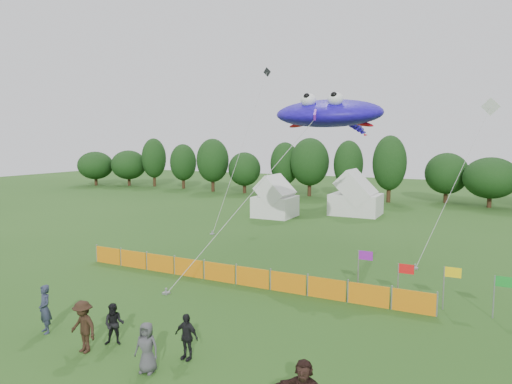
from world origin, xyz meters
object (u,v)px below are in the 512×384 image
at_px(stingray_kite, 332,114).
at_px(tent_right, 356,198).
at_px(spectator_c, 83,327).
at_px(spectator_b, 114,324).
at_px(spectator_d, 186,336).
at_px(spectator_e, 147,347).
at_px(spectator_a, 45,309).
at_px(tent_left, 275,200).
at_px(barrier_fence, 235,275).

bearing_deg(stingray_kite, tent_right, 98.71).
height_order(spectator_c, stingray_kite, stingray_kite).
relative_size(spectator_b, stingray_kite, 0.08).
height_order(spectator_d, spectator_e, spectator_e).
distance_m(spectator_d, stingray_kite, 18.38).
distance_m(spectator_a, spectator_c, 2.71).
height_order(spectator_d, stingray_kite, stingray_kite).
xyz_separation_m(tent_left, spectator_e, (8.81, -29.65, -0.84)).
relative_size(spectator_a, spectator_d, 1.18).
distance_m(barrier_fence, spectator_b, 8.30).
xyz_separation_m(barrier_fence, stingray_kite, (2.49, 8.33, 8.75)).
bearing_deg(barrier_fence, spectator_a, -113.13).
bearing_deg(tent_right, spectator_c, -91.63).
bearing_deg(spectator_d, spectator_b, -171.73).
bearing_deg(spectator_b, tent_right, 60.53).
bearing_deg(spectator_a, tent_left, 116.68).
height_order(tent_left, spectator_d, tent_left).
bearing_deg(spectator_e, barrier_fence, 90.87).
relative_size(tent_left, stingray_kite, 0.19).
height_order(spectator_a, spectator_b, spectator_a).
xyz_separation_m(spectator_b, spectator_e, (2.43, -1.05, 0.06)).
relative_size(barrier_fence, spectator_a, 10.33).
distance_m(spectator_e, stingray_kite, 19.57).
distance_m(spectator_b, spectator_e, 2.64).
distance_m(tent_left, tent_right, 8.35).
relative_size(tent_left, spectator_e, 2.24).
height_order(tent_right, spectator_b, tent_right).
bearing_deg(spectator_a, spectator_e, 14.14).
bearing_deg(tent_right, spectator_b, -90.74).
distance_m(spectator_b, stingray_kite, 18.89).
height_order(tent_right, spectator_a, tent_right).
bearing_deg(tent_left, spectator_d, -71.57).
bearing_deg(tent_left, stingray_kite, -51.93).
xyz_separation_m(barrier_fence, spectator_a, (-3.72, -8.71, 0.46)).
bearing_deg(barrier_fence, spectator_d, -72.39).
xyz_separation_m(spectator_c, spectator_d, (3.60, 1.24, -0.13)).
height_order(tent_right, barrier_fence, tent_right).
relative_size(tent_right, spectator_c, 2.59).
height_order(tent_left, spectator_b, tent_left).
relative_size(barrier_fence, spectator_c, 10.46).
distance_m(spectator_c, spectator_e, 2.98).
relative_size(spectator_b, spectator_c, 0.83).
relative_size(tent_right, spectator_e, 2.93).
relative_size(spectator_a, spectator_b, 1.23).
xyz_separation_m(tent_left, tent_right, (6.82, 4.83, 0.08)).
distance_m(tent_right, spectator_e, 34.55).
height_order(spectator_b, stingray_kite, stingray_kite).
bearing_deg(spectator_d, tent_right, 97.52).
bearing_deg(barrier_fence, spectator_c, -96.54).
bearing_deg(stingray_kite, spectator_c, -101.43).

